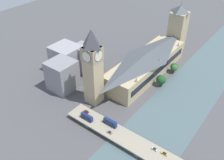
% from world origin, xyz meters
% --- Properties ---
extents(ground_plane, '(600.00, 600.00, 0.00)m').
position_xyz_m(ground_plane, '(0.00, 0.00, 0.00)').
color(ground_plane, '#4C4C4F').
extents(river_water, '(49.00, 360.00, 0.30)m').
position_xyz_m(river_water, '(-30.50, 0.00, 0.15)').
color(river_water, '#4C6066').
rests_on(river_water, ground_plane).
extents(parliament_hall, '(30.23, 107.42, 24.36)m').
position_xyz_m(parliament_hall, '(17.88, -8.00, 12.11)').
color(parliament_hall, tan).
rests_on(parliament_hall, ground_plane).
extents(clock_tower, '(13.61, 13.61, 67.60)m').
position_xyz_m(clock_tower, '(31.64, 55.90, 36.41)').
color(clock_tower, tan).
rests_on(clock_tower, ground_plane).
extents(victoria_tower, '(17.25, 17.25, 57.43)m').
position_xyz_m(victoria_tower, '(17.94, -74.33, 26.72)').
color(victoria_tower, tan).
rests_on(victoria_tower, ground_plane).
extents(road_bridge, '(130.00, 15.59, 4.30)m').
position_xyz_m(road_bridge, '(-30.50, 77.89, 3.42)').
color(road_bridge, gray).
rests_on(road_bridge, ground_plane).
extents(double_decker_bus_lead, '(11.04, 2.56, 4.76)m').
position_xyz_m(double_decker_bus_lead, '(17.71, 80.81, 6.92)').
color(double_decker_bus_lead, navy).
rests_on(double_decker_bus_lead, road_bridge).
extents(double_decker_bus_mid, '(11.80, 2.60, 4.86)m').
position_xyz_m(double_decker_bus_mid, '(-0.38, 74.46, 6.99)').
color(double_decker_bus_mid, navy).
rests_on(double_decker_bus_mid, road_bridge).
extents(car_northbound_lead, '(4.63, 1.80, 1.30)m').
position_xyz_m(car_northbound_lead, '(-46.20, 73.91, 4.95)').
color(car_northbound_lead, gold).
rests_on(car_northbound_lead, road_bridge).
extents(car_northbound_mid, '(4.51, 1.89, 1.39)m').
position_xyz_m(car_northbound_mid, '(23.60, 74.96, 4.99)').
color(car_northbound_mid, maroon).
rests_on(car_northbound_mid, road_bridge).
extents(car_northbound_tail, '(4.20, 1.78, 1.33)m').
position_xyz_m(car_northbound_tail, '(-38.96, 74.71, 4.97)').
color(car_northbound_tail, silver).
rests_on(car_northbound_tail, road_bridge).
extents(car_southbound_mid, '(3.96, 1.75, 1.38)m').
position_xyz_m(car_southbound_mid, '(-5.17, 81.27, 4.98)').
color(car_southbound_mid, slate).
rests_on(car_southbound_mid, road_bridge).
extents(city_block_west, '(26.90, 24.84, 28.46)m').
position_xyz_m(city_block_west, '(85.11, 36.40, 14.23)').
color(city_block_west, '#939399').
rests_on(city_block_west, ground_plane).
extents(city_block_center, '(28.35, 17.33, 27.70)m').
position_xyz_m(city_block_center, '(68.54, 24.09, 13.85)').
color(city_block_center, gray).
rests_on(city_block_center, ground_plane).
extents(city_block_east, '(23.21, 23.03, 28.47)m').
position_xyz_m(city_block_east, '(66.83, 59.45, 14.23)').
color(city_block_east, gray).
rests_on(city_block_east, ground_plane).
extents(tree_embankment_near, '(7.58, 7.58, 10.09)m').
position_xyz_m(tree_embankment_near, '(-3.17, -28.80, 6.28)').
color(tree_embankment_near, brown).
rests_on(tree_embankment_near, ground_plane).
extents(tree_embankment_mid, '(9.24, 9.24, 11.13)m').
position_xyz_m(tree_embankment_mid, '(-3.79, 0.33, 6.51)').
color(tree_embankment_mid, brown).
rests_on(tree_embankment_mid, ground_plane).
extents(tree_embankment_far, '(7.03, 7.03, 9.81)m').
position_xyz_m(tree_embankment_far, '(-3.93, -26.95, 6.27)').
color(tree_embankment_far, brown).
rests_on(tree_embankment_far, ground_plane).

